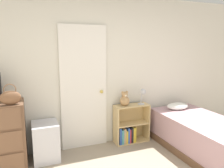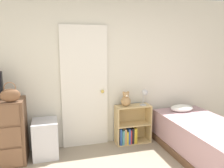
% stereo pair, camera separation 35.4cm
% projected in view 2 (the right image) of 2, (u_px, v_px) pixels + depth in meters
% --- Properties ---
extents(wall_back, '(10.00, 0.06, 2.55)m').
position_uv_depth(wall_back, '(102.00, 72.00, 3.76)').
color(wall_back, beige).
rests_on(wall_back, ground_plane).
extents(door_closed, '(0.78, 0.09, 2.05)m').
position_uv_depth(door_closed, '(85.00, 88.00, 3.67)').
color(door_closed, silver).
rests_on(door_closed, ground_plane).
extents(handbag, '(0.26, 0.10, 0.28)m').
position_uv_depth(handbag, '(10.00, 95.00, 3.00)').
color(handbag, brown).
rests_on(handbag, dresser).
extents(storage_bin, '(0.38, 0.43, 0.58)m').
position_uv_depth(storage_bin, '(46.00, 138.00, 3.42)').
color(storage_bin, silver).
rests_on(storage_bin, ground_plane).
extents(bookshelf, '(0.62, 0.26, 0.69)m').
position_uv_depth(bookshelf, '(130.00, 128.00, 3.89)').
color(bookshelf, tan).
rests_on(bookshelf, ground_plane).
extents(teddy_bear, '(0.17, 0.17, 0.26)m').
position_uv_depth(teddy_bear, '(126.00, 100.00, 3.77)').
color(teddy_bear, tan).
rests_on(teddy_bear, bookshelf).
extents(desk_lamp, '(0.14, 0.13, 0.29)m').
position_uv_depth(desk_lamp, '(145.00, 94.00, 3.80)').
color(desk_lamp, '#B2B2B7').
rests_on(desk_lamp, bookshelf).
extents(bed, '(0.95, 1.90, 0.67)m').
position_uv_depth(bed, '(206.00, 140.00, 3.36)').
color(bed, brown).
rests_on(bed, ground_plane).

